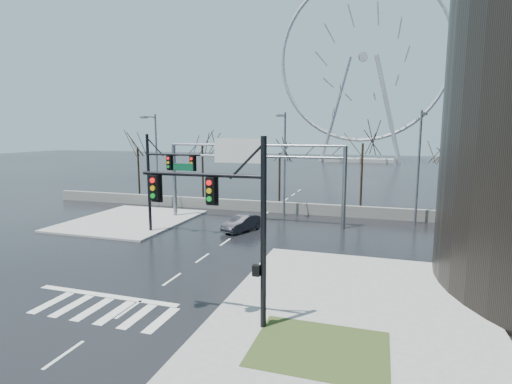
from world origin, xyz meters
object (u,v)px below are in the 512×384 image
at_px(signal_mast_far, 161,174).
at_px(ferris_wheel, 363,64).
at_px(signal_mast_near, 231,213).
at_px(car, 243,223).
at_px(sign_gantry, 250,166).

bearing_deg(signal_mast_far, ferris_wheel, 82.80).
xyz_separation_m(signal_mast_near, car, (-5.03, 15.70, -4.21)).
bearing_deg(signal_mast_near, ferris_wheel, 90.08).
bearing_deg(sign_gantry, ferris_wheel, 86.16).
bearing_deg(signal_mast_far, signal_mast_near, -49.74).
height_order(ferris_wheel, car, ferris_wheel).
relative_size(signal_mast_far, sign_gantry, 0.49).
bearing_deg(ferris_wheel, sign_gantry, -93.84).
bearing_deg(car, signal_mast_near, -50.00).
height_order(sign_gantry, car, sign_gantry).
height_order(sign_gantry, ferris_wheel, ferris_wheel).
distance_m(ferris_wheel, car, 87.28).
distance_m(sign_gantry, car, 5.62).
height_order(signal_mast_near, sign_gantry, signal_mast_near).
xyz_separation_m(signal_mast_far, sign_gantry, (5.49, 6.00, 0.35)).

